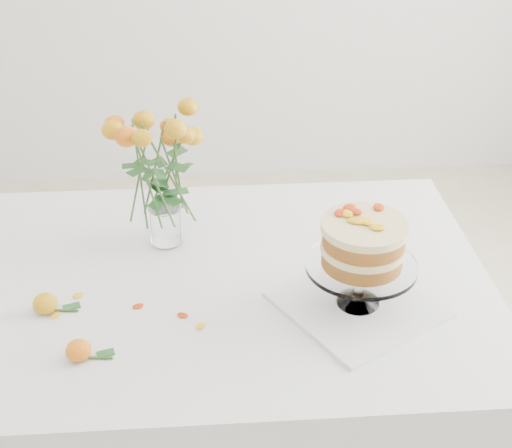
% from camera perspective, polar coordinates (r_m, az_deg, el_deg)
% --- Properties ---
extents(table, '(1.43, 0.93, 0.76)m').
position_cam_1_polar(table, '(1.75, -5.03, -6.54)').
color(table, tan).
rests_on(table, ground).
extents(napkin, '(0.42, 0.42, 0.01)m').
position_cam_1_polar(napkin, '(1.63, 8.12, -6.38)').
color(napkin, white).
rests_on(napkin, table).
extents(cake_stand, '(0.24, 0.24, 0.22)m').
position_cam_1_polar(cake_stand, '(1.54, 8.54, -1.91)').
color(cake_stand, white).
rests_on(cake_stand, napkin).
extents(rose_vase, '(0.31, 0.31, 0.41)m').
position_cam_1_polar(rose_vase, '(1.72, -7.64, 5.22)').
color(rose_vase, white).
rests_on(rose_vase, table).
extents(loose_rose_near, '(0.10, 0.05, 0.05)m').
position_cam_1_polar(loose_rose_near, '(1.65, -16.51, -6.11)').
color(loose_rose_near, gold).
rests_on(loose_rose_near, table).
extents(loose_rose_far, '(0.09, 0.05, 0.04)m').
position_cam_1_polar(loose_rose_far, '(1.51, -14.00, -9.79)').
color(loose_rose_far, '#CA4609').
rests_on(loose_rose_far, table).
extents(stray_petal_a, '(0.03, 0.02, 0.00)m').
position_cam_1_polar(stray_petal_a, '(1.63, -9.42, -6.50)').
color(stray_petal_a, '#FBB30F').
rests_on(stray_petal_a, table).
extents(stray_petal_b, '(0.03, 0.02, 0.00)m').
position_cam_1_polar(stray_petal_b, '(1.59, -5.91, -7.28)').
color(stray_petal_b, '#FBB30F').
rests_on(stray_petal_b, table).
extents(stray_petal_c, '(0.03, 0.02, 0.00)m').
position_cam_1_polar(stray_petal_c, '(1.56, -4.45, -8.15)').
color(stray_petal_c, '#FBB30F').
rests_on(stray_petal_c, table).
extents(stray_petal_d, '(0.03, 0.02, 0.00)m').
position_cam_1_polar(stray_petal_d, '(1.69, -14.04, -5.56)').
color(stray_petal_d, '#FBB30F').
rests_on(stray_petal_d, table).
extents(stray_petal_e, '(0.03, 0.02, 0.00)m').
position_cam_1_polar(stray_petal_e, '(1.65, -15.76, -7.05)').
color(stray_petal_e, '#FBB30F').
rests_on(stray_petal_e, table).
extents(stray_petal_f, '(0.03, 0.02, 0.00)m').
position_cam_1_polar(stray_petal_f, '(1.66, 5.30, -5.50)').
color(stray_petal_f, '#FBB30F').
rests_on(stray_petal_f, table).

